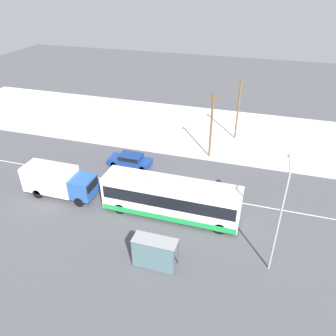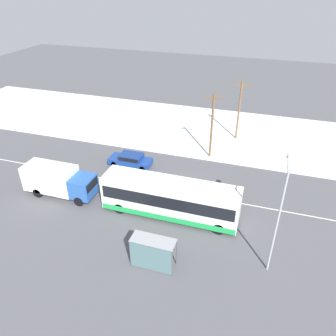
{
  "view_description": "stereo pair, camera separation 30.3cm",
  "coord_description": "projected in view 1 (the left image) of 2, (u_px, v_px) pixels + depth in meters",
  "views": [
    {
      "loc": [
        5.8,
        -24.76,
        17.99
      ],
      "look_at": [
        -2.38,
        1.71,
        1.4
      ],
      "focal_mm": 35.0,
      "sensor_mm": 36.0,
      "label": 1
    },
    {
      "loc": [
        6.09,
        -24.66,
        17.99
      ],
      "look_at": [
        -2.38,
        1.71,
        1.4
      ],
      "focal_mm": 35.0,
      "sensor_mm": 36.0,
      "label": 2
    }
  ],
  "objects": [
    {
      "name": "snow_lot",
      "position": [
        214.0,
        131.0,
        43.0
      ],
      "size": [
        80.0,
        15.68,
        0.12
      ],
      "color": "silver",
      "rests_on": "ground_plane"
    },
    {
      "name": "sedan_car",
      "position": [
        130.0,
        160.0,
        35.06
      ],
      "size": [
        4.58,
        1.8,
        1.36
      ],
      "rotation": [
        0.0,
        0.0,
        3.14
      ],
      "color": "navy",
      "rests_on": "ground_plane"
    },
    {
      "name": "bus_shelter",
      "position": [
        154.0,
        251.0,
        22.32
      ],
      "size": [
        3.11,
        1.2,
        2.4
      ],
      "color": "gray",
      "rests_on": "ground_plane"
    },
    {
      "name": "city_bus",
      "position": [
        171.0,
        198.0,
        27.44
      ],
      "size": [
        11.62,
        2.57,
        3.49
      ],
      "color": "white",
      "rests_on": "ground_plane"
    },
    {
      "name": "utility_pole_roadside",
      "position": [
        211.0,
        125.0,
        35.16
      ],
      "size": [
        1.8,
        0.24,
        7.42
      ],
      "color": "brown",
      "rests_on": "ground_plane"
    },
    {
      "name": "ground_plane",
      "position": [
        187.0,
        193.0,
        31.0
      ],
      "size": [
        120.0,
        120.0,
        0.0
      ],
      "primitive_type": "plane",
      "color": "#4C4C51"
    },
    {
      "name": "lane_marking_center",
      "position": [
        187.0,
        193.0,
        31.0
      ],
      "size": [
        60.0,
        0.12,
        0.0
      ],
      "color": "silver",
      "rests_on": "ground_plane"
    },
    {
      "name": "pedestrian_at_stop",
      "position": [
        172.0,
        246.0,
        23.64
      ],
      "size": [
        0.57,
        0.25,
        1.59
      ],
      "color": "#23232D",
      "rests_on": "ground_plane"
    },
    {
      "name": "streetlamp",
      "position": [
        281.0,
        206.0,
        21.03
      ],
      "size": [
        0.36,
        2.98,
        8.05
      ],
      "color": "#9EA3A8",
      "rests_on": "ground_plane"
    },
    {
      "name": "box_truck",
      "position": [
        58.0,
        181.0,
        29.99
      ],
      "size": [
        6.73,
        2.3,
        2.86
      ],
      "color": "silver",
      "rests_on": "ground_plane"
    },
    {
      "name": "utility_pole_snowlot",
      "position": [
        238.0,
        109.0,
        39.23
      ],
      "size": [
        1.8,
        0.24,
        7.36
      ],
      "color": "brown",
      "rests_on": "ground_plane"
    }
  ]
}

